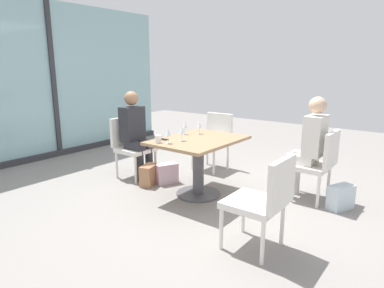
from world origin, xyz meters
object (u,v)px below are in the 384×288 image
at_px(chair_far_right, 214,138).
at_px(chair_front_right, 317,161).
at_px(chair_front_left, 264,198).
at_px(wine_glass_3, 199,124).
at_px(chair_near_window, 131,143).
at_px(handbag_0, 149,175).
at_px(person_front_right, 309,143).
at_px(handbag_1, 341,197).
at_px(dining_table_main, 198,154).
at_px(handbag_2, 167,173).
at_px(cell_phone_on_table, 163,139).
at_px(wine_glass_0, 182,130).
at_px(wine_glass_2, 185,124).
at_px(coffee_cup, 158,139).
at_px(person_near_window, 135,131).
at_px(wine_glass_1, 168,132).

bearing_deg(chair_far_right, chair_front_right, -101.82).
bearing_deg(chair_front_left, wine_glass_3, 55.44).
height_order(chair_near_window, handbag_0, chair_near_window).
relative_size(person_front_right, handbag_1, 4.20).
height_order(dining_table_main, handbag_2, dining_table_main).
relative_size(person_front_right, wine_glass_3, 6.81).
relative_size(chair_near_window, chair_front_right, 1.00).
distance_m(chair_front_left, cell_phone_on_table, 1.63).
distance_m(chair_far_right, wine_glass_0, 1.40).
bearing_deg(wine_glass_0, cell_phone_on_table, 109.69).
distance_m(wine_glass_2, coffee_cup, 0.58).
distance_m(chair_far_right, person_near_window, 1.27).
distance_m(chair_far_right, handbag_0, 1.27).
bearing_deg(chair_front_right, chair_far_right, 78.18).
height_order(wine_glass_0, wine_glass_3, same).
xyz_separation_m(dining_table_main, wine_glass_2, (0.11, 0.30, 0.33)).
distance_m(chair_front_right, wine_glass_1, 1.81).
xyz_separation_m(chair_near_window, handbag_1, (0.65, -2.78, -0.36)).
xyz_separation_m(wine_glass_0, handbag_2, (0.30, 0.52, -0.72)).
height_order(person_near_window, wine_glass_2, person_near_window).
relative_size(chair_far_right, handbag_1, 2.90).
xyz_separation_m(wine_glass_0, wine_glass_3, (0.47, 0.09, 0.00)).
height_order(wine_glass_1, cell_phone_on_table, wine_glass_1).
distance_m(chair_front_right, handbag_2, 1.98).
bearing_deg(handbag_0, person_near_window, 53.73).
xyz_separation_m(person_front_right, handbag_1, (-0.07, -0.43, -0.56)).
bearing_deg(wine_glass_0, chair_near_window, 79.43).
bearing_deg(coffee_cup, cell_phone_on_table, 25.54).
distance_m(dining_table_main, handbag_0, 0.86).
xyz_separation_m(person_near_window, person_front_right, (0.72, -2.25, 0.00)).
xyz_separation_m(cell_phone_on_table, handbag_1, (0.95, -1.87, -0.59)).
height_order(person_near_window, handbag_1, person_near_window).
bearing_deg(chair_front_right, wine_glass_0, 125.15).
relative_size(dining_table_main, person_front_right, 0.91).
xyz_separation_m(chair_front_right, coffee_cup, (-1.18, 1.48, 0.28)).
distance_m(coffee_cup, handbag_0, 0.88).
distance_m(wine_glass_1, wine_glass_2, 0.56).
relative_size(chair_near_window, wine_glass_2, 4.70).
xyz_separation_m(dining_table_main, chair_front_right, (0.72, -1.23, -0.03)).
distance_m(cell_phone_on_table, handbag_1, 2.18).
bearing_deg(handbag_1, chair_front_left, -168.48).
bearing_deg(chair_far_right, coffee_cup, -171.15).
xyz_separation_m(chair_near_window, handbag_2, (0.08, -0.62, -0.36)).
relative_size(dining_table_main, handbag_2, 3.81).
bearing_deg(handbag_2, dining_table_main, -74.07).
relative_size(chair_front_right, wine_glass_3, 4.70).
bearing_deg(person_near_window, chair_front_right, -73.08).
bearing_deg(wine_glass_1, handbag_2, 44.17).
distance_m(chair_near_window, handbag_1, 2.88).
xyz_separation_m(chair_front_left, handbag_0, (0.60, 1.99, -0.36)).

